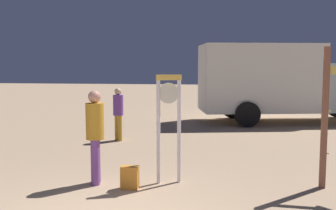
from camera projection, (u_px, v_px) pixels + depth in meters
standing_clock at (169, 117)px, 7.09m from camera, size 0.47×0.23×2.01m
person_near_clock at (95, 132)px, 7.05m from camera, size 0.33×0.33×1.73m
backpack at (130, 178)px, 6.83m from camera, size 0.31×0.22×0.41m
person_distant at (118, 111)px, 11.17m from camera, size 0.29×0.29×1.54m
box_truck_near at (277, 80)px, 14.82m from camera, size 6.76×3.65×2.97m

